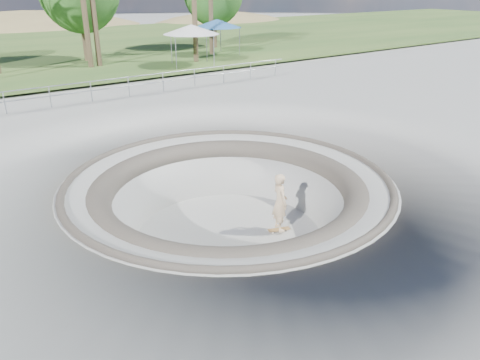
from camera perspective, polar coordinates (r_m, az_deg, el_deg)
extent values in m
plane|color=#979893|center=(14.67, -1.43, 0.02)|extent=(180.00, 180.00, 0.00)
torus|color=#979893|center=(15.56, -1.36, -6.78)|extent=(14.00, 14.00, 4.00)
cylinder|color=#979893|center=(15.53, -1.36, -6.62)|extent=(6.60, 6.60, 0.10)
torus|color=#504A40|center=(14.68, -1.43, -0.06)|extent=(10.24, 10.24, 0.24)
torus|color=#504A40|center=(14.85, -1.41, -1.58)|extent=(8.91, 8.91, 0.81)
cube|color=#2F5321|center=(46.10, -27.10, 13.75)|extent=(180.00, 36.00, 0.12)
ellipsoid|color=olive|center=(74.08, -23.68, 10.56)|extent=(61.60, 44.00, 28.60)
ellipsoid|color=olive|center=(76.99, -2.09, 14.73)|extent=(42.00, 30.00, 19.50)
cylinder|color=gray|center=(24.78, -17.82, 11.34)|extent=(25.00, 0.05, 0.05)
cylinder|color=gray|center=(24.87, -17.69, 10.33)|extent=(25.00, 0.05, 0.05)
cube|color=olive|center=(15.63, 4.78, -6.01)|extent=(0.77, 0.45, 0.02)
cylinder|color=#ACADB1|center=(15.64, 4.77, -6.11)|extent=(0.08, 0.16, 0.03)
cylinder|color=#ACADB1|center=(15.64, 4.77, -6.11)|extent=(0.08, 0.16, 0.03)
cylinder|color=white|center=(15.65, 4.77, -6.14)|extent=(0.06, 0.05, 0.06)
cylinder|color=white|center=(15.65, 4.77, -6.14)|extent=(0.06, 0.05, 0.06)
cylinder|color=white|center=(15.65, 4.77, -6.14)|extent=(0.06, 0.05, 0.06)
cylinder|color=white|center=(15.65, 4.77, -6.14)|extent=(0.06, 0.05, 0.06)
imported|color=#D4B289|center=(15.17, 4.90, -2.74)|extent=(0.64, 0.82, 1.96)
cylinder|color=gray|center=(32.31, -6.69, 14.98)|extent=(0.06, 0.06, 2.03)
cylinder|color=gray|center=(33.64, -2.74, 15.42)|extent=(0.06, 0.06, 2.03)
cylinder|color=gray|center=(34.55, -8.90, 15.38)|extent=(0.06, 0.06, 2.03)
cylinder|color=gray|center=(35.80, -5.12, 15.82)|extent=(0.06, 0.06, 2.03)
cube|color=silver|center=(33.93, -5.94, 17.27)|extent=(3.58, 3.58, 0.08)
cone|color=silver|center=(33.89, -5.97, 17.81)|extent=(5.09, 5.09, 0.64)
cylinder|color=gray|center=(37.55, -3.34, 16.18)|extent=(0.06, 0.06, 2.00)
cylinder|color=gray|center=(38.98, -0.07, 16.47)|extent=(0.06, 0.06, 2.00)
cylinder|color=gray|center=(39.70, -5.43, 16.49)|extent=(0.06, 0.06, 2.00)
cylinder|color=gray|center=(41.05, -2.26, 16.78)|extent=(0.06, 0.06, 2.00)
cube|color=#295A96|center=(39.19, -2.81, 18.08)|extent=(2.85, 2.85, 0.08)
cone|color=#295A96|center=(39.17, -2.82, 18.54)|extent=(5.39, 5.39, 0.64)
cylinder|color=brown|center=(37.72, -18.50, 17.15)|extent=(0.44, 0.44, 4.86)
cylinder|color=brown|center=(43.79, -3.18, 18.67)|extent=(0.44, 0.44, 4.52)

